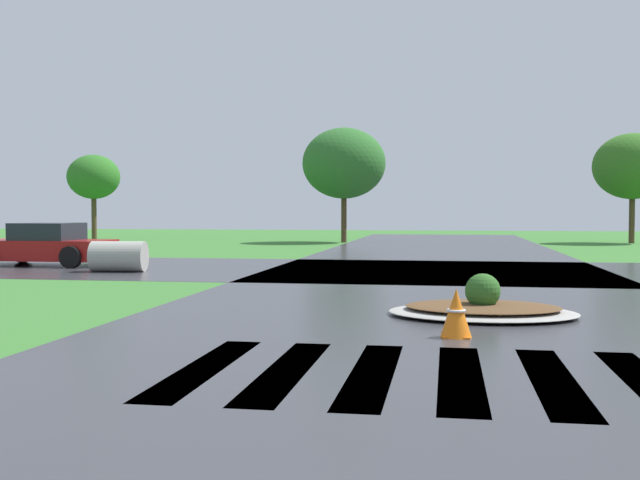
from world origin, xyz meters
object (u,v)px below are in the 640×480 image
(median_island, at_px, (483,308))
(car_white_sedan, at_px, (46,246))
(drainage_pipe_stack, at_px, (119,256))
(traffic_cone, at_px, (456,314))

(median_island, distance_m, car_white_sedan, 15.54)
(car_white_sedan, height_order, drainage_pipe_stack, car_white_sedan)
(drainage_pipe_stack, distance_m, traffic_cone, 12.95)
(median_island, distance_m, drainage_pipe_stack, 11.85)
(median_island, xyz_separation_m, car_white_sedan, (-12.56, 9.14, 0.47))
(median_island, relative_size, drainage_pipe_stack, 1.95)
(car_white_sedan, bearing_deg, traffic_cone, 138.54)
(car_white_sedan, xyz_separation_m, traffic_cone, (12.11, -11.27, -0.28))
(median_island, relative_size, car_white_sedan, 0.74)
(drainage_pipe_stack, bearing_deg, traffic_cone, -46.37)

